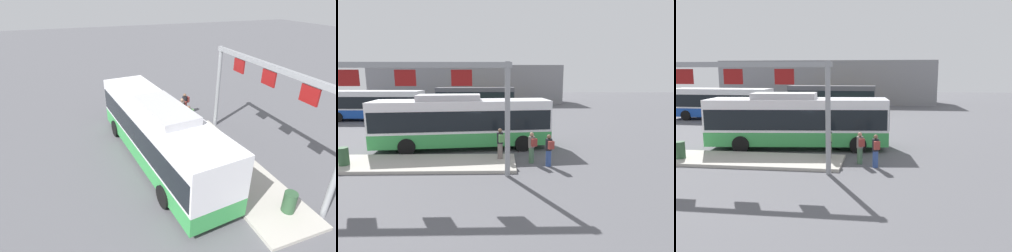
{
  "view_description": "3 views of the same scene",
  "coord_description": "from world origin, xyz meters",
  "views": [
    {
      "loc": [
        -11.63,
        3.74,
        8.19
      ],
      "look_at": [
        1.02,
        -0.95,
        1.4
      ],
      "focal_mm": 29.02,
      "sensor_mm": 36.0,
      "label": 1
    },
    {
      "loc": [
        2.4,
        -16.62,
        4.56
      ],
      "look_at": [
        2.73,
        -0.37,
        1.51
      ],
      "focal_mm": 28.24,
      "sensor_mm": 36.0,
      "label": 2
    },
    {
      "loc": [
        5.17,
        -19.3,
        4.7
      ],
      "look_at": [
        2.85,
        -0.15,
        1.49
      ],
      "focal_mm": 34.57,
      "sensor_mm": 36.0,
      "label": 3
    }
  ],
  "objects": [
    {
      "name": "platform_curb",
      "position": [
        -1.85,
        -3.3,
        0.08
      ],
      "size": [
        10.0,
        2.8,
        0.16
      ],
      "primitive_type": "cube",
      "color": "#B2ADA3",
      "rests_on": "ground"
    },
    {
      "name": "trash_bin",
      "position": [
        -5.53,
        -3.7,
        0.61
      ],
      "size": [
        0.52,
        0.52,
        0.9
      ],
      "primitive_type": "cylinder",
      "color": "#2D5133",
      "rests_on": "platform_curb"
    },
    {
      "name": "bus_main",
      "position": [
        -0.01,
        -0.0,
        1.81
      ],
      "size": [
        11.13,
        3.64,
        3.46
      ],
      "rotation": [
        0.0,
        0.0,
        0.1
      ],
      "color": "green",
      "rests_on": "ground"
    },
    {
      "name": "bus_background_left",
      "position": [
        -1.0,
        19.58,
        1.78
      ],
      "size": [
        10.51,
        2.78,
        3.1
      ],
      "rotation": [
        0.0,
        0.0,
        3.15
      ],
      "color": "#EAAD14",
      "rests_on": "ground"
    },
    {
      "name": "person_waiting_near",
      "position": [
        4.04,
        -3.1,
        0.89
      ],
      "size": [
        0.49,
        0.6,
        1.67
      ],
      "rotation": [
        0.0,
        0.0,
        1.99
      ],
      "color": "#476B4C",
      "rests_on": "ground"
    },
    {
      "name": "person_waiting_mid",
      "position": [
        2.37,
        -2.82,
        1.05
      ],
      "size": [
        0.45,
        0.59,
        1.67
      ],
      "rotation": [
        0.0,
        0.0,
        1.87
      ],
      "color": "slate",
      "rests_on": "platform_curb"
    },
    {
      "name": "station_building",
      "position": [
        -3.34,
        30.93,
        3.2
      ],
      "size": [
        31.93,
        8.0,
        6.39
      ],
      "primitive_type": "cube",
      "color": "gray",
      "rests_on": "ground"
    },
    {
      "name": "bus_background_right",
      "position": [
        -10.88,
        11.34,
        1.78
      ],
      "size": [
        10.08,
        2.9,
        3.1
      ],
      "rotation": [
        0.0,
        0.0,
        3.11
      ],
      "color": "#1947AD",
      "rests_on": "ground"
    },
    {
      "name": "ground_plane",
      "position": [
        0.0,
        0.0,
        0.0
      ],
      "size": [
        120.0,
        120.0,
        0.0
      ],
      "primitive_type": "plane",
      "color": "#56565B"
    },
    {
      "name": "platform_sign_gantry",
      "position": [
        -1.72,
        -4.95,
        3.75
      ],
      "size": [
        9.24,
        0.24,
        5.2
      ],
      "color": "gray",
      "rests_on": "ground"
    },
    {
      "name": "person_boarding",
      "position": [
        4.86,
        -3.65,
        0.89
      ],
      "size": [
        0.44,
        0.58,
        1.67
      ],
      "rotation": [
        0.0,
        0.0,
        1.85
      ],
      "color": "#334C8C",
      "rests_on": "ground"
    }
  ]
}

